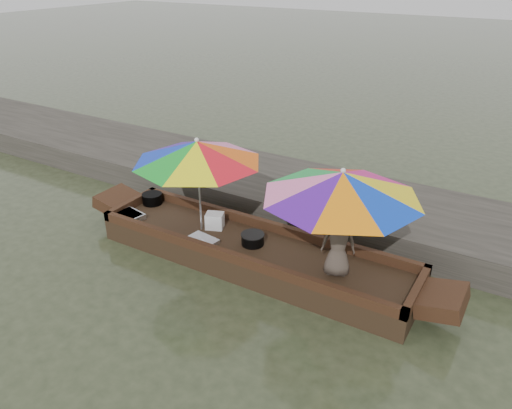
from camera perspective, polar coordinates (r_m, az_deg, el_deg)
The scene contains 11 objects.
water at distance 7.87m, azimuth -0.38°, elevation -6.82°, with size 80.00×80.00×0.00m, color #2D3520.
dock at distance 9.45m, azimuth 6.56°, elevation 0.76°, with size 22.00×2.20×0.50m, color #2D2B26.
boat_hull at distance 7.77m, azimuth -0.38°, elevation -5.74°, with size 5.09×1.20×0.35m, color black.
cooking_pot at distance 9.11m, azimuth -11.77°, elevation 0.67°, with size 0.35×0.35×0.19m, color black.
tray_crayfish at distance 8.70m, azimuth -14.22°, elevation -1.23°, with size 0.48×0.33×0.09m, color silver.
tray_scallop at distance 7.77m, azimuth -6.23°, elevation -4.14°, with size 0.48×0.33×0.06m, color silver.
charcoal_grill at distance 7.66m, azimuth -0.39°, elevation -4.03°, with size 0.34×0.34×0.16m, color black.
supply_bag at distance 8.12m, azimuth -4.73°, elevation -1.86°, with size 0.28×0.22×0.26m, color silver.
vendor at distance 6.86m, azimuth 9.40°, elevation -4.41°, with size 0.48×0.31×0.97m, color #4F4339.
umbrella_bow at distance 7.82m, azimuth -6.52°, elevation 2.17°, with size 2.00×2.00×1.55m, color #FF5F0C, non-canonical shape.
umbrella_stern at distance 6.78m, azimuth 9.46°, elevation -1.99°, with size 2.15×2.15×1.55m, color yellow, non-canonical shape.
Camera 1 is at (3.43, -5.63, 4.30)m, focal length 35.00 mm.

